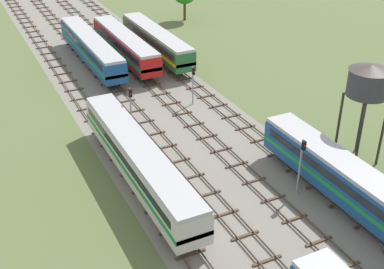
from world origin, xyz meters
TOP-DOWN VIEW (x-y plane):
  - ground_plane at (0.00, 56.00)m, footprint 480.00×480.00m
  - ballast_bed at (0.00, 56.00)m, footprint 17.86×176.00m
  - track_far_left at (-6.93, 57.00)m, footprint 2.40×126.00m
  - track_left at (-2.31, 57.00)m, footprint 2.40×126.00m
  - track_centre_left at (2.31, 57.00)m, footprint 2.40×126.00m
  - track_centre at (6.93, 57.00)m, footprint 2.40×126.00m
  - passenger_coach_centre_near at (6.93, 32.92)m, footprint 2.96×22.00m
  - passenger_coach_far_left_mid at (-6.93, 44.72)m, footprint 2.96×22.00m
  - diesel_railcar_centre_midfar at (6.93, 74.05)m, footprint 2.96×20.50m
  - diesel_railcar_centre_left_far at (2.31, 74.35)m, footprint 2.96×20.50m
  - passenger_coach_left_farther at (-2.31, 75.26)m, footprint 2.96×22.00m
  - water_tower at (12.84, 39.30)m, footprint 3.84×3.84m
  - signal_post_nearest at (4.62, 37.29)m, footprint 0.28×0.47m
  - signal_post_near at (4.62, 57.41)m, footprint 0.28×0.47m
  - signal_post_mid at (-4.62, 52.70)m, footprint 0.28×0.47m

SIDE VIEW (x-z plane):
  - ground_plane at x=0.00m, z-range 0.00..0.00m
  - ballast_bed at x=0.00m, z-range 0.00..0.01m
  - track_far_left at x=-6.93m, z-range -0.01..0.28m
  - track_left at x=-2.31m, z-range -0.01..0.28m
  - track_centre_left at x=2.31m, z-range -0.01..0.28m
  - track_centre at x=6.93m, z-range -0.01..0.28m
  - diesel_railcar_centre_midfar at x=6.93m, z-range 0.70..4.50m
  - diesel_railcar_centre_left_far at x=2.31m, z-range 0.70..4.50m
  - passenger_coach_centre_near at x=6.93m, z-range 0.71..4.51m
  - passenger_coach_far_left_mid at x=-6.93m, z-range 0.71..4.51m
  - passenger_coach_left_farther at x=-2.31m, z-range 0.71..4.51m
  - signal_post_near at x=4.62m, z-range 0.67..5.31m
  - signal_post_nearest at x=4.62m, z-range 0.72..6.07m
  - signal_post_mid at x=-4.62m, z-range 0.75..6.37m
  - water_tower at x=12.84m, z-range 3.23..12.90m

